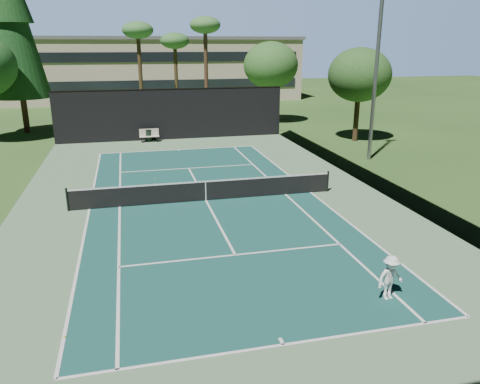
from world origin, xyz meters
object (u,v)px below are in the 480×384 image
(tennis_ball_b, at_px, (155,179))
(trash_bin, at_px, (149,135))
(player, at_px, (390,278))
(park_bench, at_px, (149,135))
(tennis_ball_c, at_px, (250,179))
(tennis_net, at_px, (206,190))
(tennis_ball_d, at_px, (71,186))
(tennis_ball_a, at_px, (64,337))

(tennis_ball_b, height_order, trash_bin, trash_bin)
(tennis_ball_b, xyz_separation_m, trash_bin, (0.24, 11.22, 0.45))
(player, xyz_separation_m, park_bench, (-5.72, 25.79, -0.16))
(tennis_ball_c, bearing_deg, tennis_net, -133.75)
(tennis_ball_b, distance_m, tennis_ball_d, 4.50)
(tennis_net, xyz_separation_m, tennis_ball_d, (-6.68, 3.99, -0.52))
(player, height_order, tennis_ball_c, player)
(park_bench, height_order, trash_bin, park_bench)
(tennis_ball_b, bearing_deg, tennis_net, -63.42)
(tennis_ball_a, bearing_deg, trash_bin, 82.23)
(tennis_ball_c, xyz_separation_m, park_bench, (-4.97, 12.16, 0.52))
(player, bearing_deg, tennis_ball_d, 114.20)
(park_bench, relative_size, trash_bin, 1.59)
(tennis_ball_b, bearing_deg, tennis_ball_a, -102.66)
(tennis_ball_a, height_order, trash_bin, trash_bin)
(tennis_ball_a, height_order, park_bench, park_bench)
(tennis_ball_c, distance_m, tennis_ball_d, 9.77)
(park_bench, distance_m, trash_bin, 0.24)
(tennis_net, height_order, tennis_ball_b, tennis_net)
(park_bench, bearing_deg, tennis_ball_a, -97.94)
(player, height_order, tennis_ball_a, player)
(tennis_ball_b, bearing_deg, tennis_ball_d, -175.18)
(player, xyz_separation_m, trash_bin, (-5.77, 26.02, -0.22))
(tennis_ball_c, distance_m, park_bench, 13.15)
(player, distance_m, tennis_ball_c, 13.67)
(tennis_net, distance_m, tennis_ball_b, 4.91)
(park_bench, bearing_deg, player, -77.49)
(tennis_ball_b, bearing_deg, trash_bin, 88.77)
(player, bearing_deg, tennis_ball_c, 81.31)
(tennis_ball_b, bearing_deg, player, -67.90)
(tennis_net, relative_size, tennis_ball_b, 220.53)
(player, xyz_separation_m, tennis_ball_b, (-6.01, 14.80, -0.67))
(tennis_ball_c, bearing_deg, park_bench, 112.21)
(tennis_ball_a, distance_m, tennis_ball_d, 14.30)
(tennis_net, height_order, tennis_ball_a, tennis_net)
(tennis_ball_c, height_order, trash_bin, trash_bin)
(player, relative_size, trash_bin, 1.49)
(tennis_ball_a, xyz_separation_m, tennis_ball_b, (3.29, 14.62, -0.01))
(player, distance_m, trash_bin, 26.65)
(tennis_ball_c, bearing_deg, trash_bin, 112.03)
(tennis_ball_a, relative_size, tennis_ball_c, 1.23)
(tennis_net, xyz_separation_m, trash_bin, (-1.95, 15.59, -0.08))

